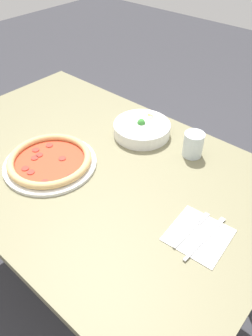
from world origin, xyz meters
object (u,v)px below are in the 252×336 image
object	(u,v)px
bowl	(142,128)
fork	(191,230)
glass	(193,144)
knife	(203,240)
pizza	(50,161)

from	to	relation	value
bowl	fork	distance (m)	0.51
bowl	fork	xyz separation A→B (m)	(0.42, -0.29, -0.02)
glass	knife	bearing A→B (deg)	-52.63
pizza	fork	bearing A→B (deg)	8.31
bowl	fork	bearing A→B (deg)	-34.40
bowl	knife	size ratio (longest dim) A/B	1.13
pizza	glass	xyz separation A→B (m)	(0.35, 0.39, 0.03)
pizza	knife	distance (m)	0.59
pizza	fork	world-z (taller)	pizza
pizza	glass	size ratio (longest dim) A/B	3.54
fork	pizza	bearing A→B (deg)	100.23
knife	glass	world-z (taller)	glass
bowl	fork	world-z (taller)	bowl
fork	glass	bearing A→B (deg)	34.38
knife	glass	size ratio (longest dim) A/B	2.16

